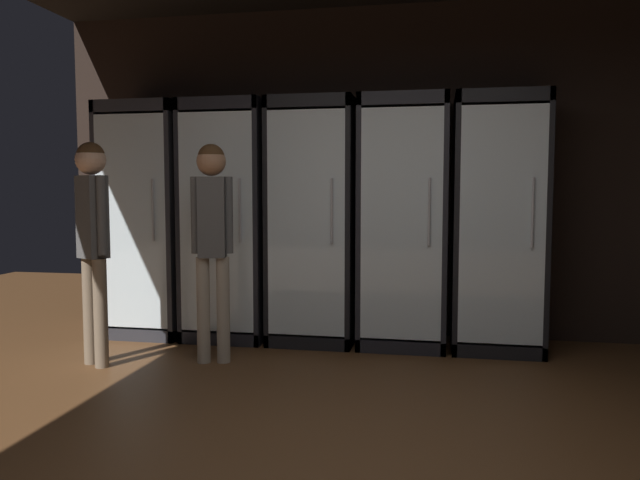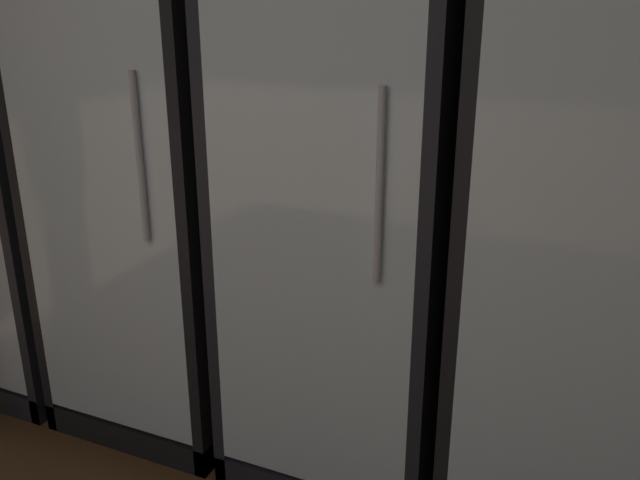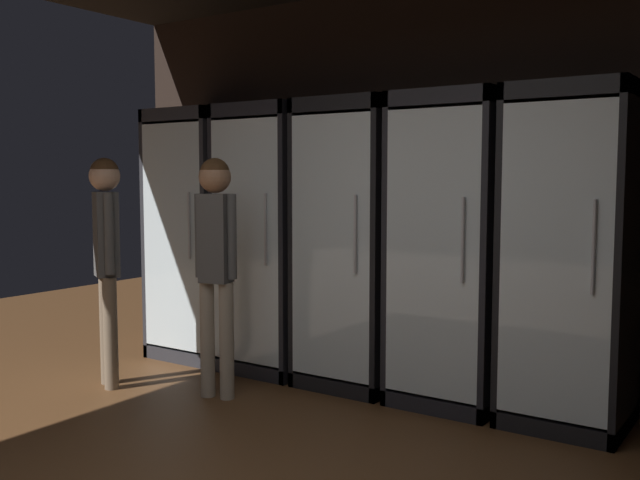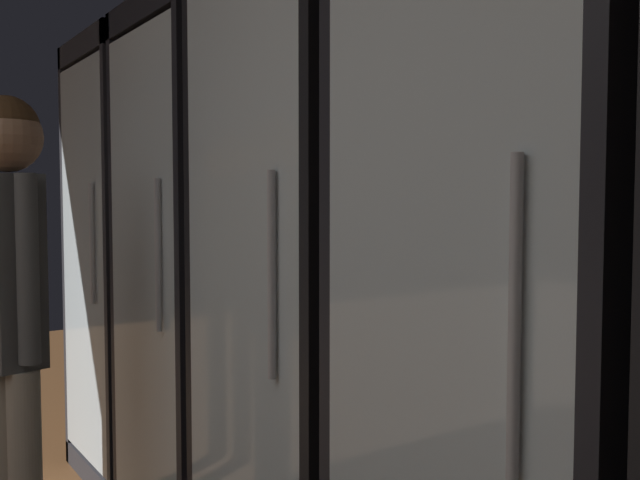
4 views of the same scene
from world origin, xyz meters
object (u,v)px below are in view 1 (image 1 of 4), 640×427
(cooler_left, at_px, (365,246))
(shopper_near, at_px, (466,272))
(shopper_far, at_px, (357,280))
(cooler_far_left, at_px, (293,239))
(wine_crate_floor, at_px, (131,425))
(cooler_right, at_px, (564,263))
(cooler_center, at_px, (454,253))

(cooler_left, height_order, shopper_near, cooler_left)
(cooler_left, bearing_deg, shopper_near, -40.77)
(shopper_far, bearing_deg, cooler_far_left, 140.20)
(shopper_far, relative_size, wine_crate_floor, 4.55)
(cooler_right, distance_m, wine_crate_floor, 2.92)
(cooler_far_left, xyz_separation_m, shopper_near, (2.07, -1.12, 0.08))
(cooler_far_left, bearing_deg, wine_crate_floor, -79.03)
(cooler_left, bearing_deg, shopper_far, -60.59)
(wine_crate_floor, bearing_deg, shopper_far, 36.53)
(cooler_right, relative_size, shopper_far, 1.29)
(shopper_far, xyz_separation_m, wine_crate_floor, (-1.07, -0.79, -0.86))
(cooler_center, height_order, shopper_near, cooler_center)
(cooler_left, relative_size, shopper_near, 1.19)
(cooler_center, height_order, cooler_right, same)
(shopper_near, bearing_deg, cooler_left, 139.23)
(cooler_left, bearing_deg, cooler_far_left, 179.87)
(shopper_near, xyz_separation_m, shopper_far, (-0.62, -0.09, -0.10))
(cooler_center, bearing_deg, shopper_far, -94.23)
(shopper_near, height_order, wine_crate_floor, shopper_near)
(cooler_center, xyz_separation_m, wine_crate_floor, (-1.16, -2.00, -0.88))
(shopper_far, bearing_deg, cooler_right, 54.59)
(cooler_center, distance_m, wine_crate_floor, 2.47)
(cooler_far_left, distance_m, wine_crate_floor, 2.22)
(cooler_left, xyz_separation_m, shopper_near, (1.30, -1.12, 0.08))
(cooler_center, xyz_separation_m, shopper_far, (-0.09, -1.21, -0.02))
(cooler_left, distance_m, cooler_right, 1.54)
(cooler_left, xyz_separation_m, cooler_right, (1.54, 0.00, 0.00))
(cooler_center, bearing_deg, cooler_far_left, 179.95)
(shopper_near, height_order, shopper_far, shopper_near)
(shopper_far, bearing_deg, cooler_center, 85.77)
(cooler_far_left, distance_m, cooler_left, 0.77)
(cooler_center, bearing_deg, cooler_right, -0.01)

